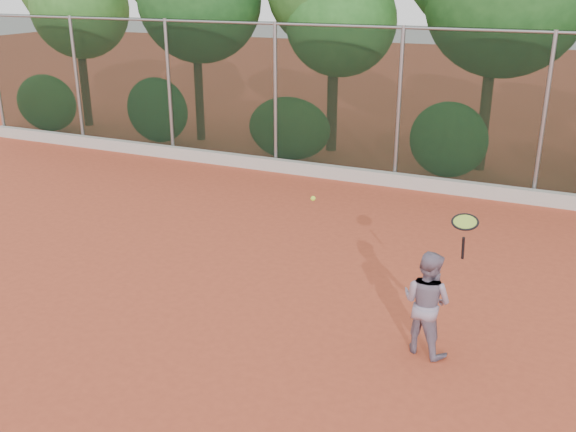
% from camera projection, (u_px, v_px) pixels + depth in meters
% --- Properties ---
extents(ground, '(80.00, 80.00, 0.00)m').
position_uv_depth(ground, '(258.00, 325.00, 8.73)').
color(ground, '#B8482B').
rests_on(ground, ground).
extents(concrete_curb, '(24.00, 0.20, 0.30)m').
position_uv_depth(concrete_curb, '(392.00, 179.00, 14.52)').
color(concrete_curb, '#B8B2AA').
rests_on(concrete_curb, ground).
extents(tennis_player, '(0.79, 0.70, 1.36)m').
position_uv_depth(tennis_player, '(427.00, 303.00, 7.91)').
color(tennis_player, gray).
rests_on(tennis_player, ground).
extents(chainlink_fence, '(24.09, 0.09, 3.50)m').
position_uv_depth(chainlink_fence, '(399.00, 103.00, 14.08)').
color(chainlink_fence, black).
rests_on(chainlink_fence, ground).
extents(tennis_racket, '(0.32, 0.32, 0.57)m').
position_uv_depth(tennis_racket, '(465.00, 225.00, 7.34)').
color(tennis_racket, black).
rests_on(tennis_racket, ground).
extents(tennis_ball_in_flight, '(0.07, 0.07, 0.07)m').
position_uv_depth(tennis_ball_in_flight, '(313.00, 199.00, 8.34)').
color(tennis_ball_in_flight, '#C7F337').
rests_on(tennis_ball_in_flight, ground).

